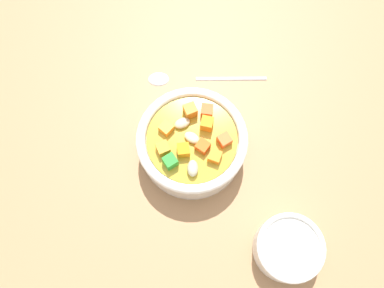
# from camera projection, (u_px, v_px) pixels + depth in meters

# --- Properties ---
(ground_plane) EXTENTS (1.40, 1.40, 0.02)m
(ground_plane) POSITION_uv_depth(u_px,v_px,m) (192.00, 152.00, 0.63)
(ground_plane) COLOR #9E754F
(soup_bowl_main) EXTENTS (0.16, 0.16, 0.07)m
(soup_bowl_main) POSITION_uv_depth(u_px,v_px,m) (192.00, 143.00, 0.59)
(soup_bowl_main) COLOR white
(soup_bowl_main) RESTS_ON ground_plane
(spoon) EXTENTS (0.03, 0.20, 0.01)m
(spoon) POSITION_uv_depth(u_px,v_px,m) (184.00, 78.00, 0.66)
(spoon) COLOR silver
(spoon) RESTS_ON ground_plane
(side_bowl_small) EXTENTS (0.10, 0.10, 0.05)m
(side_bowl_small) POSITION_uv_depth(u_px,v_px,m) (288.00, 248.00, 0.55)
(side_bowl_small) COLOR white
(side_bowl_small) RESTS_ON ground_plane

